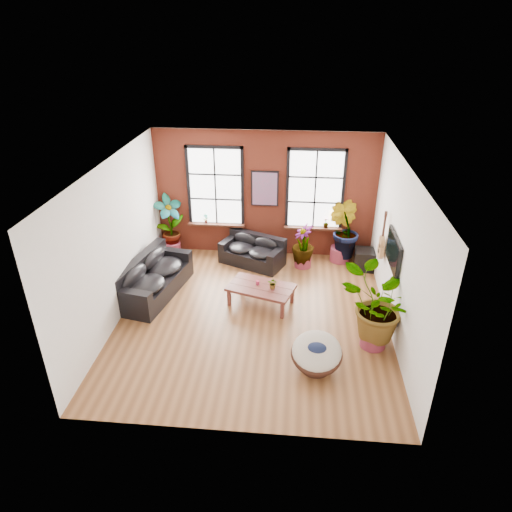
{
  "coord_description": "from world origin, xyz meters",
  "views": [
    {
      "loc": [
        0.84,
        -8.5,
        6.04
      ],
      "look_at": [
        0.0,
        0.6,
        1.25
      ],
      "focal_mm": 32.0,
      "sensor_mm": 36.0,
      "label": 1
    }
  ],
  "objects": [
    {
      "name": "sofa_back",
      "position": [
        -0.26,
        2.57,
        0.35
      ],
      "size": [
        1.89,
        1.44,
        0.78
      ],
      "rotation": [
        0.0,
        0.0,
        -0.41
      ],
      "color": "black",
      "rests_on": "ground"
    },
    {
      "name": "papasan_chair",
      "position": [
        1.36,
        -1.61,
        0.38
      ],
      "size": [
        1.04,
        1.06,
        0.74
      ],
      "rotation": [
        0.0,
        0.0,
        -0.06
      ],
      "color": "#371C13",
      "rests_on": "ground"
    },
    {
      "name": "sill_plant_left",
      "position": [
        -1.65,
        3.13,
        1.04
      ],
      "size": [
        0.17,
        0.17,
        0.27
      ],
      "primitive_type": "imported",
      "rotation": [
        0.0,
        0.0,
        0.79
      ],
      "color": "#124619",
      "rests_on": "room"
    },
    {
      "name": "floor_plant_back_left",
      "position": [
        -2.64,
        2.94,
        0.95
      ],
      "size": [
        1.02,
        0.97,
        1.6
      ],
      "primitive_type": "imported",
      "rotation": [
        0.0,
        0.0,
        0.65
      ],
      "color": "#124619",
      "rests_on": "ground"
    },
    {
      "name": "coffee_table",
      "position": [
        0.12,
        0.55,
        0.43
      ],
      "size": [
        1.69,
        1.27,
        0.58
      ],
      "rotation": [
        0.0,
        0.0,
        -0.31
      ],
      "color": "#53231D",
      "rests_on": "ground"
    },
    {
      "name": "sill_plant_right",
      "position": [
        1.7,
        3.13,
        1.04
      ],
      "size": [
        0.19,
        0.19,
        0.27
      ],
      "primitive_type": "imported",
      "rotation": [
        0.0,
        0.0,
        3.49
      ],
      "color": "#124619",
      "rests_on": "room"
    },
    {
      "name": "tv_wall_unit",
      "position": [
        2.93,
        0.6,
        1.54
      ],
      "size": [
        0.13,
        1.86,
        1.2
      ],
      "color": "black",
      "rests_on": "room"
    },
    {
      "name": "floor_plant_right_wall",
      "position": [
        2.53,
        -0.76,
        0.94
      ],
      "size": [
        1.61,
        1.47,
        1.55
      ],
      "primitive_type": "imported",
      "rotation": [
        0.0,
        0.0,
        3.35
      ],
      "color": "#124619",
      "rests_on": "ground"
    },
    {
      "name": "sofa_left",
      "position": [
        -2.56,
        0.79,
        0.42
      ],
      "size": [
        1.45,
        2.5,
        0.93
      ],
      "rotation": [
        0.0,
        0.0,
        1.36
      ],
      "color": "black",
      "rests_on": "ground"
    },
    {
      "name": "pot_right_wall",
      "position": [
        2.55,
        -0.79,
        0.19
      ],
      "size": [
        0.65,
        0.65,
        0.38
      ],
      "rotation": [
        0.0,
        0.0,
        -0.28
      ],
      "color": "maroon",
      "rests_on": "ground"
    },
    {
      "name": "pot_mid",
      "position": [
        1.11,
        2.5,
        0.17
      ],
      "size": [
        0.59,
        0.59,
        0.33
      ],
      "rotation": [
        0.0,
        0.0,
        -0.38
      ],
      "color": "maroon",
      "rests_on": "ground"
    },
    {
      "name": "room",
      "position": [
        0.0,
        0.15,
        1.75
      ],
      "size": [
        6.04,
        6.54,
        3.54
      ],
      "color": "brown",
      "rests_on": "ground"
    },
    {
      "name": "floor_plant_mid",
      "position": [
        1.09,
        2.48,
        0.68
      ],
      "size": [
        0.75,
        0.75,
        1.08
      ],
      "primitive_type": "imported",
      "rotation": [
        0.0,
        0.0,
        5.01
      ],
      "color": "#124619",
      "rests_on": "ground"
    },
    {
      "name": "table_plant",
      "position": [
        0.4,
        0.49,
        0.61
      ],
      "size": [
        0.27,
        0.24,
        0.26
      ],
      "primitive_type": "imported",
      "rotation": [
        0.0,
        0.0,
        -0.18
      ],
      "color": "#124619",
      "rests_on": "coffee_table"
    },
    {
      "name": "floor_plant_back_right",
      "position": [
        2.17,
        2.95,
        0.93
      ],
      "size": [
        1.11,
        1.09,
        1.57
      ],
      "primitive_type": "imported",
      "rotation": [
        0.0,
        0.0,
        2.42
      ],
      "color": "#124619",
      "rests_on": "ground"
    },
    {
      "name": "pot_back_right",
      "position": [
        2.14,
        2.93,
        0.2
      ],
      "size": [
        0.62,
        0.62,
        0.4
      ],
      "rotation": [
        0.0,
        0.0,
        0.13
      ],
      "color": "maroon",
      "rests_on": "ground"
    },
    {
      "name": "pot_back_left",
      "position": [
        -2.62,
        2.91,
        0.17
      ],
      "size": [
        0.6,
        0.6,
        0.34
      ],
      "rotation": [
        0.0,
        0.0,
        0.34
      ],
      "color": "maroon",
      "rests_on": "ground"
    },
    {
      "name": "media_box",
      "position": [
        2.81,
        2.52,
        0.27
      ],
      "size": [
        0.69,
        0.59,
        0.55
      ],
      "rotation": [
        0.0,
        0.0,
        -0.07
      ],
      "color": "black",
      "rests_on": "ground"
    },
    {
      "name": "poster",
      "position": [
        0.0,
        3.18,
        1.95
      ],
      "size": [
        0.74,
        0.06,
        0.98
      ],
      "color": "black",
      "rests_on": "room"
    }
  ]
}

